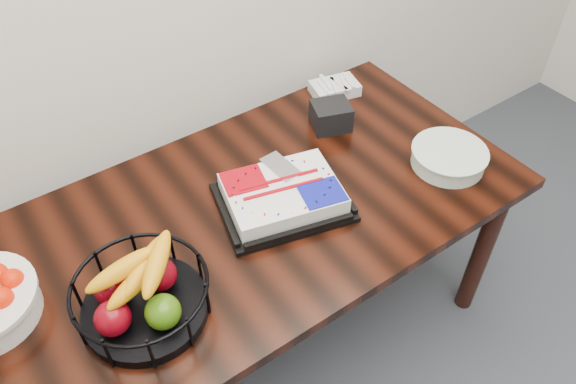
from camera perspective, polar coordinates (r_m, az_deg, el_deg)
table at (r=1.84m, az=-3.99°, el=-3.87°), size 1.80×0.90×0.75m
cake_tray at (r=1.77m, az=-0.57°, el=-0.40°), size 0.47×0.40×0.08m
fruit_basket at (r=1.53m, az=-14.64°, el=-10.08°), size 0.36×0.36×0.19m
plate_stack at (r=1.99m, az=16.00°, el=3.41°), size 0.26×0.26×0.06m
fork_bag at (r=2.26m, az=4.76°, el=10.52°), size 0.20×0.16×0.05m
napkin_box at (r=2.07m, az=4.38°, el=7.72°), size 0.17×0.15×0.10m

